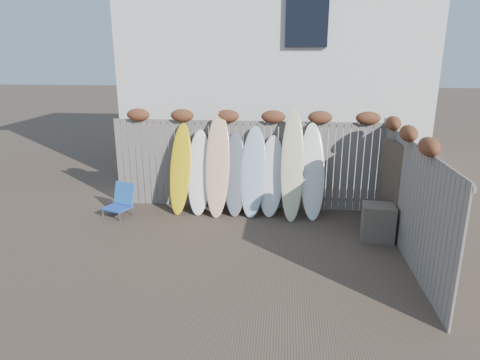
# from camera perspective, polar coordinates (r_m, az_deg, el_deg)

# --- Properties ---
(ground) EXTENTS (80.00, 80.00, 0.00)m
(ground) POSITION_cam_1_polar(r_m,az_deg,el_deg) (7.73, -0.94, -9.67)
(ground) COLOR #493A2D
(back_fence) EXTENTS (6.05, 0.28, 2.24)m
(back_fence) POSITION_cam_1_polar(r_m,az_deg,el_deg) (9.57, 1.10, 3.07)
(back_fence) COLOR slate
(back_fence) RESTS_ON ground
(right_fence) EXTENTS (0.28, 4.40, 2.24)m
(right_fence) POSITION_cam_1_polar(r_m,az_deg,el_deg) (7.79, 21.72, -1.61)
(right_fence) COLOR slate
(right_fence) RESTS_ON ground
(house) EXTENTS (8.50, 5.50, 6.33)m
(house) POSITION_cam_1_polar(r_m,az_deg,el_deg) (13.38, 4.66, 15.58)
(house) COLOR silver
(house) RESTS_ON ground
(beach_chair) EXTENTS (0.69, 0.71, 0.69)m
(beach_chair) POSITION_cam_1_polar(r_m,az_deg,el_deg) (9.71, -15.61, -2.66)
(beach_chair) COLOR #2345B1
(beach_chair) RESTS_ON ground
(wooden_crate) EXTENTS (0.63, 0.55, 0.69)m
(wooden_crate) POSITION_cam_1_polar(r_m,az_deg,el_deg) (8.53, 17.93, -5.39)
(wooden_crate) COLOR brown
(wooden_crate) RESTS_ON ground
(lattice_panel) EXTENTS (0.32, 1.19, 1.82)m
(lattice_panel) POSITION_cam_1_polar(r_m,az_deg,el_deg) (8.62, 19.90, -1.37)
(lattice_panel) COLOR brown
(lattice_panel) RESTS_ON ground
(surfboard_0) EXTENTS (0.54, 0.74, 1.95)m
(surfboard_0) POSITION_cam_1_polar(r_m,az_deg,el_deg) (9.47, -7.97, 1.47)
(surfboard_0) COLOR yellow
(surfboard_0) RESTS_ON ground
(surfboard_1) EXTENTS (0.53, 0.66, 1.82)m
(surfboard_1) POSITION_cam_1_polar(r_m,az_deg,el_deg) (9.40, -5.47, 1.01)
(surfboard_1) COLOR white
(surfboard_1) RESTS_ON ground
(surfboard_2) EXTENTS (0.53, 0.78, 2.21)m
(surfboard_2) POSITION_cam_1_polar(r_m,az_deg,el_deg) (9.23, -3.01, 2.03)
(surfboard_2) COLOR #F9AF78
(surfboard_2) RESTS_ON ground
(surfboard_3) EXTENTS (0.53, 0.67, 1.78)m
(surfboard_3) POSITION_cam_1_polar(r_m,az_deg,el_deg) (9.28, -0.67, 0.78)
(surfboard_3) COLOR #585C67
(surfboard_3) RESTS_ON ground
(surfboard_4) EXTENTS (0.61, 0.73, 1.91)m
(surfboard_4) POSITION_cam_1_polar(r_m,az_deg,el_deg) (9.22, 1.74, 1.08)
(surfboard_4) COLOR #A5BFD3
(surfboard_4) RESTS_ON ground
(surfboard_5) EXTENTS (0.61, 0.67, 1.72)m
(surfboard_5) POSITION_cam_1_polar(r_m,az_deg,el_deg) (9.28, 4.19, 0.51)
(surfboard_5) COLOR white
(surfboard_5) RESTS_ON ground
(surfboard_6) EXTENTS (0.49, 0.81, 2.29)m
(surfboard_6) POSITION_cam_1_polar(r_m,az_deg,el_deg) (9.07, 7.00, 1.96)
(surfboard_6) COLOR beige
(surfboard_6) RESTS_ON ground
(surfboard_7) EXTENTS (0.59, 0.76, 2.01)m
(surfboard_7) POSITION_cam_1_polar(r_m,az_deg,el_deg) (9.20, 9.64, 1.13)
(surfboard_7) COLOR white
(surfboard_7) RESTS_ON ground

